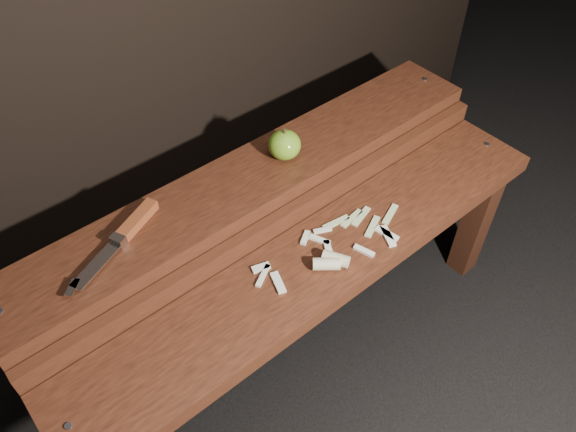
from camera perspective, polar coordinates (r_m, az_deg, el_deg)
ground at (r=1.53m, az=1.48°, el=-12.92°), size 60.00×60.00×0.00m
bench_front_tier at (r=1.21m, az=3.70°, el=-6.33°), size 1.20×0.20×0.42m
bench_rear_tier at (r=1.28m, az=-3.04°, el=1.53°), size 1.20×0.21×0.50m
apple at (r=1.24m, az=-0.36°, el=7.25°), size 0.07×0.07×0.08m
knife at (r=1.13m, az=-16.00°, el=-1.47°), size 0.24×0.12×0.02m
apple_scraps at (r=1.16m, az=4.74°, el=-3.68°), size 0.38×0.15×0.03m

